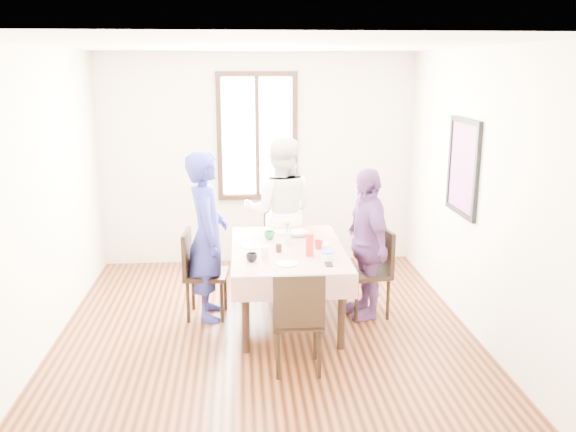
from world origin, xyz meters
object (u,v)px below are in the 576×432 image
object	(u,v)px
chair_right	(367,273)
person_left	(207,236)
dining_table	(288,284)
chair_left	(206,274)
chair_far	(281,247)
person_right	(366,243)
person_far	(281,212)
chair_near	(298,319)

from	to	relation	value
chair_right	person_left	bearing A→B (deg)	77.27
dining_table	chair_left	world-z (taller)	chair_left
chair_right	person_left	size ratio (longest dim) A/B	0.53
dining_table	chair_right	xyz separation A→B (m)	(0.82, 0.05, 0.08)
chair_far	person_right	world-z (taller)	person_right
dining_table	chair_right	world-z (taller)	chair_right
chair_left	chair_far	world-z (taller)	same
chair_far	person_far	distance (m)	0.42
chair_right	person_left	distance (m)	1.68
chair_right	person_right	distance (m)	0.32
chair_left	person_far	world-z (taller)	person_far
dining_table	chair_near	world-z (taller)	chair_near
person_far	dining_table	bearing A→B (deg)	96.88
chair_far	chair_near	xyz separation A→B (m)	(0.00, -2.11, 0.00)
person_far	chair_far	bearing A→B (deg)	-83.12
person_far	person_right	distance (m)	1.28
chair_right	person_left	world-z (taller)	person_left
chair_left	chair_right	xyz separation A→B (m)	(1.65, -0.10, 0.00)
chair_left	chair_near	size ratio (longest dim) A/B	1.00
chair_left	person_far	bearing A→B (deg)	141.78
person_left	person_right	world-z (taller)	person_left
chair_near	person_right	size ratio (longest dim) A/B	0.59
chair_left	chair_far	size ratio (longest dim) A/B	1.00
chair_right	chair_left	bearing A→B (deg)	77.31
person_left	dining_table	bearing A→B (deg)	-103.54
chair_right	chair_far	size ratio (longest dim) A/B	1.00
chair_near	person_far	bearing A→B (deg)	91.73
dining_table	person_left	world-z (taller)	person_left
person_far	person_right	world-z (taller)	person_far
person_left	person_right	bearing A→B (deg)	-96.78
dining_table	person_right	distance (m)	0.90
chair_far	person_left	bearing A→B (deg)	55.26
chair_left	person_right	distance (m)	1.66
dining_table	person_far	distance (m)	1.15
person_right	chair_right	bearing A→B (deg)	80.89
person_left	person_far	bearing A→B (deg)	-45.25
chair_near	person_right	world-z (taller)	person_right
dining_table	chair_far	bearing A→B (deg)	90.00
chair_near	person_left	world-z (taller)	person_left
dining_table	chair_left	xyz separation A→B (m)	(-0.82, 0.14, 0.08)
chair_near	person_left	size ratio (longest dim) A/B	0.53
chair_left	person_left	bearing A→B (deg)	94.45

